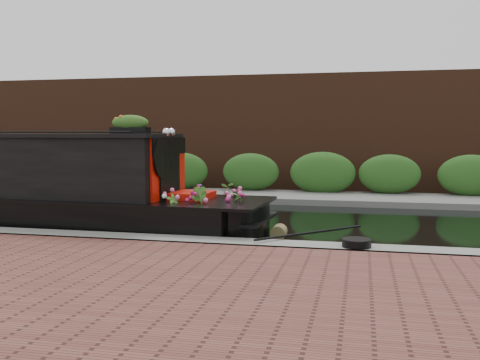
# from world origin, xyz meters

# --- Properties ---
(ground) EXTENTS (80.00, 80.00, 0.00)m
(ground) POSITION_xyz_m (0.00, 0.00, 0.00)
(ground) COLOR black
(ground) RESTS_ON ground
(near_bank_coping) EXTENTS (40.00, 0.60, 0.50)m
(near_bank_coping) POSITION_xyz_m (0.00, -3.30, 0.00)
(near_bank_coping) COLOR gray
(near_bank_coping) RESTS_ON ground
(near_bank_pavers) EXTENTS (40.00, 7.00, 0.50)m
(near_bank_pavers) POSITION_xyz_m (0.00, -7.00, 0.00)
(near_bank_pavers) COLOR brown
(near_bank_pavers) RESTS_ON ground
(far_bank_path) EXTENTS (40.00, 2.40, 0.34)m
(far_bank_path) POSITION_xyz_m (0.00, 4.20, 0.00)
(far_bank_path) COLOR slate
(far_bank_path) RESTS_ON ground
(far_hedge) EXTENTS (40.00, 1.10, 2.80)m
(far_hedge) POSITION_xyz_m (0.00, 5.10, 0.00)
(far_hedge) COLOR #28571D
(far_hedge) RESTS_ON ground
(far_brick_wall) EXTENTS (40.00, 1.00, 8.00)m
(far_brick_wall) POSITION_xyz_m (0.00, 7.20, 0.00)
(far_brick_wall) COLOR #4C2A19
(far_brick_wall) RESTS_ON ground
(narrowboat) EXTENTS (10.94, 2.43, 2.54)m
(narrowboat) POSITION_xyz_m (-3.88, -1.81, 0.76)
(narrowboat) COLOR black
(narrowboat) RESTS_ON ground
(rope_fender) EXTENTS (0.28, 0.36, 0.28)m
(rope_fender) POSITION_xyz_m (2.00, -1.81, 0.14)
(rope_fender) COLOR brown
(rope_fender) RESTS_ON ground
(coiled_mooring_rope) EXTENTS (0.44, 0.44, 0.12)m
(coiled_mooring_rope) POSITION_xyz_m (3.43, -3.29, 0.31)
(coiled_mooring_rope) COLOR black
(coiled_mooring_rope) RESTS_ON near_bank_coping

